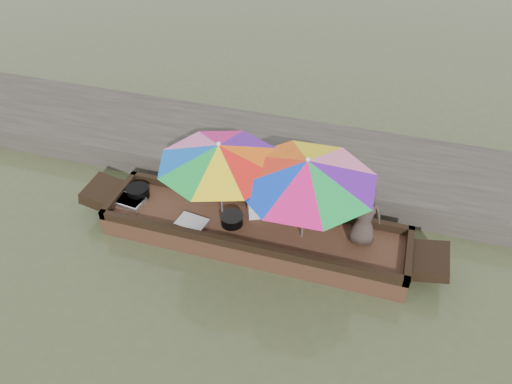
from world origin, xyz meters
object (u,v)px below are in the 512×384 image
(tray_scallop, at_px, (192,223))
(charcoal_grill, at_px, (232,220))
(tray_crayfish, at_px, (130,202))
(vendor, at_px, (365,216))
(boat_hull, at_px, (254,234))
(umbrella_bow, at_px, (221,183))
(umbrella_stern, at_px, (305,199))
(cooking_pot, at_px, (138,192))
(supply_bag, at_px, (257,209))

(tray_scallop, distance_m, charcoal_grill, 0.67)
(tray_crayfish, relative_size, tray_scallop, 1.00)
(vendor, bearing_deg, tray_scallop, 2.40)
(tray_scallop, relative_size, charcoal_grill, 1.37)
(vendor, bearing_deg, tray_crayfish, -2.68)
(boat_hull, xyz_separation_m, tray_scallop, (-1.00, -0.25, 0.21))
(boat_hull, distance_m, charcoal_grill, 0.46)
(vendor, xyz_separation_m, umbrella_bow, (-2.28, -0.18, 0.24))
(boat_hull, xyz_separation_m, vendor, (1.72, 0.18, 0.71))
(tray_crayfish, distance_m, tray_scallop, 1.24)
(vendor, relative_size, umbrella_bow, 0.55)
(boat_hull, bearing_deg, tray_scallop, -165.76)
(tray_scallop, xyz_separation_m, umbrella_stern, (1.80, 0.25, 0.74))
(cooking_pot, xyz_separation_m, tray_scallop, (1.17, -0.38, -0.07))
(charcoal_grill, relative_size, umbrella_bow, 0.19)
(boat_hull, xyz_separation_m, cooking_pot, (-2.18, 0.13, 0.28))
(boat_hull, height_order, cooking_pot, cooking_pot)
(supply_bag, bearing_deg, vendor, -3.00)
(charcoal_grill, xyz_separation_m, umbrella_bow, (-0.18, 0.05, 0.69))
(boat_hull, height_order, vendor, vendor)
(tray_crayfish, bearing_deg, tray_scallop, -7.49)
(cooking_pot, distance_m, tray_scallop, 1.24)
(tray_scallop, xyz_separation_m, umbrella_bow, (0.45, 0.25, 0.74))
(cooking_pot, height_order, tray_scallop, cooking_pot)
(tray_crayfish, xyz_separation_m, tray_scallop, (1.23, -0.16, -0.01))
(cooking_pot, bearing_deg, umbrella_stern, -2.43)
(umbrella_stern, bearing_deg, tray_crayfish, -178.25)
(tray_crayfish, distance_m, charcoal_grill, 1.86)
(cooking_pot, relative_size, umbrella_bow, 0.20)
(charcoal_grill, distance_m, umbrella_stern, 1.36)
(umbrella_stern, bearing_deg, charcoal_grill, -177.43)
(tray_crayfish, relative_size, supply_bag, 1.77)
(charcoal_grill, height_order, umbrella_bow, umbrella_bow)
(umbrella_bow, bearing_deg, supply_bag, 27.76)
(charcoal_grill, bearing_deg, umbrella_bow, 163.87)
(charcoal_grill, bearing_deg, umbrella_stern, 2.57)
(charcoal_grill, bearing_deg, supply_bag, 44.42)
(boat_hull, xyz_separation_m, umbrella_stern, (0.80, 0.00, 0.95))
(charcoal_grill, relative_size, supply_bag, 1.30)
(tray_crayfish, bearing_deg, umbrella_stern, 1.75)
(cooking_pot, bearing_deg, tray_scallop, -17.94)
(umbrella_bow, bearing_deg, charcoal_grill, -16.13)
(boat_hull, relative_size, cooking_pot, 13.15)
(cooking_pot, relative_size, charcoal_grill, 1.06)
(vendor, bearing_deg, umbrella_stern, 4.22)
(charcoal_grill, xyz_separation_m, vendor, (2.09, 0.23, 0.45))
(boat_hull, distance_m, umbrella_stern, 1.24)
(umbrella_stern, bearing_deg, umbrella_bow, 180.00)
(tray_scallop, xyz_separation_m, charcoal_grill, (0.63, 0.20, 0.06))
(tray_crayfish, height_order, supply_bag, supply_bag)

